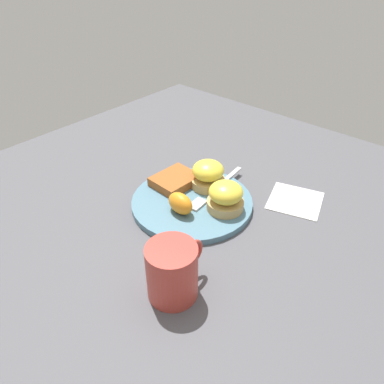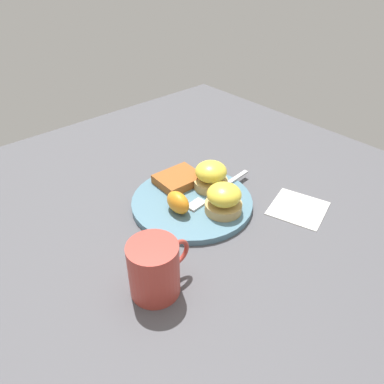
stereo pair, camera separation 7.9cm
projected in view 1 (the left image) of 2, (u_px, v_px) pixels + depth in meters
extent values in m
plane|color=#4C4C51|center=(192.00, 205.00, 0.81)|extent=(1.10, 1.10, 0.00)
cylinder|color=slate|center=(192.00, 202.00, 0.81)|extent=(0.26, 0.26, 0.01)
cylinder|color=tan|center=(225.00, 204.00, 0.77)|extent=(0.08, 0.08, 0.02)
ellipsoid|color=yellow|center=(226.00, 192.00, 0.76)|extent=(0.07, 0.07, 0.04)
cylinder|color=tan|center=(208.00, 182.00, 0.84)|extent=(0.08, 0.08, 0.02)
ellipsoid|color=yellow|center=(208.00, 170.00, 0.83)|extent=(0.07, 0.07, 0.04)
cube|color=#9B5424|center=(175.00, 180.00, 0.85)|extent=(0.10, 0.08, 0.02)
ellipsoid|color=orange|center=(180.00, 203.00, 0.76)|extent=(0.04, 0.06, 0.04)
cube|color=silver|center=(228.00, 178.00, 0.87)|extent=(0.11, 0.02, 0.00)
cube|color=silver|center=(197.00, 204.00, 0.79)|extent=(0.04, 0.03, 0.00)
cylinder|color=#B23D33|center=(172.00, 272.00, 0.59)|extent=(0.08, 0.08, 0.10)
torus|color=#B23D33|center=(192.00, 254.00, 0.62)|extent=(0.05, 0.01, 0.05)
cube|color=white|center=(295.00, 200.00, 0.82)|extent=(0.14, 0.14, 0.00)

